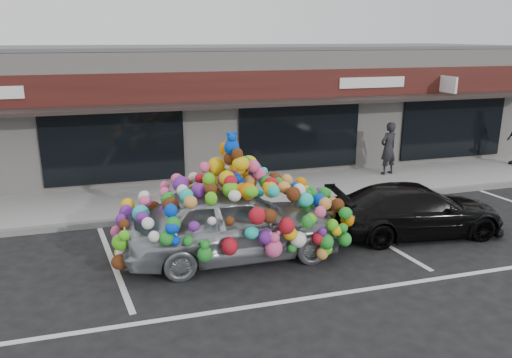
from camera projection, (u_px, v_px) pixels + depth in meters
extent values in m
plane|color=black|center=(260.00, 250.00, 11.25)|extent=(90.00, 90.00, 0.00)
cube|color=beige|center=(195.00, 107.00, 18.52)|extent=(24.00, 6.00, 4.20)
cube|color=#59595B|center=(193.00, 48.00, 17.93)|extent=(24.00, 6.00, 0.12)
cube|color=#37140F|center=(211.00, 87.00, 15.39)|extent=(24.00, 0.18, 0.90)
cube|color=black|center=(214.00, 105.00, 15.05)|extent=(24.00, 1.20, 0.10)
cube|color=white|center=(448.00, 84.00, 17.16)|extent=(0.08, 0.95, 0.55)
cube|color=white|center=(372.00, 82.00, 16.74)|extent=(2.40, 0.04, 0.35)
cube|color=black|center=(114.00, 146.00, 15.11)|extent=(4.20, 0.12, 2.30)
cube|color=black|center=(300.00, 135.00, 16.70)|extent=(4.20, 0.12, 2.30)
cube|color=black|center=(453.00, 127.00, 18.30)|extent=(4.20, 0.12, 2.30)
cube|color=gray|center=(222.00, 195.00, 14.93)|extent=(26.00, 3.00, 0.15)
cube|color=slate|center=(234.00, 211.00, 13.54)|extent=(26.00, 0.18, 0.16)
cube|color=silver|center=(113.00, 263.00, 10.59)|extent=(0.73, 4.37, 0.01)
cube|color=silver|center=(368.00, 234.00, 12.18)|extent=(0.73, 4.37, 0.01)
cube|color=silver|center=(393.00, 285.00, 9.66)|extent=(14.00, 0.12, 0.01)
imported|color=#B6BEC2|center=(233.00, 222.00, 10.73)|extent=(1.89, 4.67, 1.59)
ellipsoid|color=red|center=(232.00, 160.00, 10.34)|extent=(1.41, 1.96, 1.19)
sphere|color=gold|center=(307.00, 203.00, 10.93)|extent=(0.34, 0.34, 0.34)
sphere|color=#063AFF|center=(274.00, 248.00, 10.01)|extent=(0.36, 0.36, 0.36)
sphere|color=#2F981B|center=(189.00, 219.00, 11.50)|extent=(0.30, 0.30, 0.30)
sphere|color=#F760BE|center=(232.00, 134.00, 10.19)|extent=(0.32, 0.32, 0.32)
sphere|color=orange|center=(166.00, 212.00, 10.35)|extent=(0.30, 0.30, 0.30)
imported|color=black|center=(416.00, 210.00, 12.04)|extent=(2.13, 4.37, 1.23)
imported|color=black|center=(388.00, 148.00, 16.67)|extent=(0.73, 0.58, 1.77)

